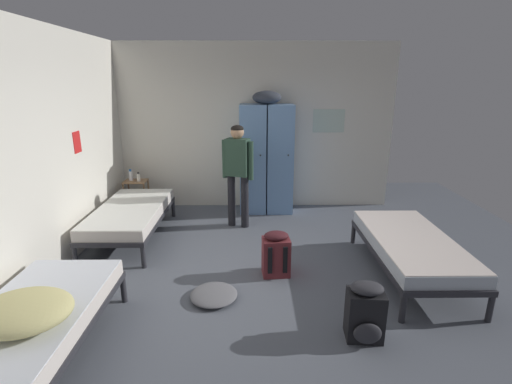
{
  "coord_description": "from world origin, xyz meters",
  "views": [
    {
      "loc": [
        -0.04,
        -4.08,
        2.25
      ],
      "look_at": [
        0.0,
        0.26,
        0.95
      ],
      "focal_mm": 26.51,
      "sensor_mm": 36.0,
      "label": 1
    }
  ],
  "objects_px": {
    "bedding_heap": "(23,311)",
    "backpack_black": "(365,313)",
    "lotion_bottle": "(139,177)",
    "backpack_maroon": "(276,254)",
    "bed_left_rear": "(130,214)",
    "bed_left_front": "(29,325)",
    "person_traveler": "(238,167)",
    "water_bottle": "(131,175)",
    "locker_bank": "(266,157)",
    "clothes_pile_grey": "(214,295)",
    "shelf_unit": "(137,193)",
    "bed_right": "(411,245)"
  },
  "relations": [
    {
      "from": "water_bottle",
      "to": "clothes_pile_grey",
      "type": "bearing_deg",
      "value": -58.86
    },
    {
      "from": "person_traveler",
      "to": "lotion_bottle",
      "type": "distance_m",
      "value": 1.87
    },
    {
      "from": "shelf_unit",
      "to": "water_bottle",
      "type": "relative_size",
      "value": 2.89
    },
    {
      "from": "shelf_unit",
      "to": "clothes_pile_grey",
      "type": "xyz_separation_m",
      "value": [
        1.61,
        -2.77,
        -0.3
      ]
    },
    {
      "from": "shelf_unit",
      "to": "backpack_black",
      "type": "height_order",
      "value": "shelf_unit"
    },
    {
      "from": "bed_left_front",
      "to": "person_traveler",
      "type": "relative_size",
      "value": 1.19
    },
    {
      "from": "person_traveler",
      "to": "lotion_bottle",
      "type": "relative_size",
      "value": 10.03
    },
    {
      "from": "bed_left_front",
      "to": "backpack_maroon",
      "type": "distance_m",
      "value": 2.54
    },
    {
      "from": "bed_left_front",
      "to": "water_bottle",
      "type": "xyz_separation_m",
      "value": [
        -0.33,
        3.76,
        0.28
      ]
    },
    {
      "from": "bed_left_rear",
      "to": "water_bottle",
      "type": "relative_size",
      "value": 9.65
    },
    {
      "from": "bed_left_rear",
      "to": "bed_right",
      "type": "bearing_deg",
      "value": -17.24
    },
    {
      "from": "bed_left_front",
      "to": "backpack_maroon",
      "type": "xyz_separation_m",
      "value": [
        2.05,
        1.49,
        -0.12
      ]
    },
    {
      "from": "clothes_pile_grey",
      "to": "bed_left_rear",
      "type": "bearing_deg",
      "value": 129.93
    },
    {
      "from": "bed_left_rear",
      "to": "bed_left_front",
      "type": "xyz_separation_m",
      "value": [
        0.0,
        -2.59,
        0.0
      ]
    },
    {
      "from": "bed_left_front",
      "to": "backpack_black",
      "type": "relative_size",
      "value": 3.45
    },
    {
      "from": "locker_bank",
      "to": "clothes_pile_grey",
      "type": "relative_size",
      "value": 4.03
    },
    {
      "from": "bed_right",
      "to": "bedding_heap",
      "type": "distance_m",
      "value": 3.9
    },
    {
      "from": "water_bottle",
      "to": "backpack_black",
      "type": "height_order",
      "value": "water_bottle"
    },
    {
      "from": "backpack_black",
      "to": "water_bottle",
      "type": "bearing_deg",
      "value": 131.98
    },
    {
      "from": "lotion_bottle",
      "to": "backpack_maroon",
      "type": "bearing_deg",
      "value": -44.71
    },
    {
      "from": "bedding_heap",
      "to": "backpack_black",
      "type": "bearing_deg",
      "value": 9.49
    },
    {
      "from": "clothes_pile_grey",
      "to": "lotion_bottle",
      "type": "bearing_deg",
      "value": 119.36
    },
    {
      "from": "bedding_heap",
      "to": "water_bottle",
      "type": "xyz_separation_m",
      "value": [
        -0.4,
        3.89,
        0.06
      ]
    },
    {
      "from": "bed_left_front",
      "to": "person_traveler",
      "type": "bearing_deg",
      "value": 63.21
    },
    {
      "from": "locker_bank",
      "to": "backpack_maroon",
      "type": "height_order",
      "value": "locker_bank"
    },
    {
      "from": "locker_bank",
      "to": "bed_left_front",
      "type": "distance_m",
      "value": 4.35
    },
    {
      "from": "bedding_heap",
      "to": "backpack_black",
      "type": "relative_size",
      "value": 1.29
    },
    {
      "from": "locker_bank",
      "to": "lotion_bottle",
      "type": "distance_m",
      "value": 2.22
    },
    {
      "from": "person_traveler",
      "to": "lotion_bottle",
      "type": "bearing_deg",
      "value": 159.73
    },
    {
      "from": "locker_bank",
      "to": "backpack_black",
      "type": "distance_m",
      "value": 3.64
    },
    {
      "from": "bed_left_front",
      "to": "clothes_pile_grey",
      "type": "height_order",
      "value": "bed_left_front"
    },
    {
      "from": "shelf_unit",
      "to": "bed_left_rear",
      "type": "distance_m",
      "value": 1.18
    },
    {
      "from": "bed_right",
      "to": "clothes_pile_grey",
      "type": "height_order",
      "value": "bed_right"
    },
    {
      "from": "shelf_unit",
      "to": "bed_right",
      "type": "bearing_deg",
      "value": -30.42
    },
    {
      "from": "bedding_heap",
      "to": "backpack_maroon",
      "type": "xyz_separation_m",
      "value": [
        1.98,
        1.63,
        -0.34
      ]
    },
    {
      "from": "locker_bank",
      "to": "person_traveler",
      "type": "height_order",
      "value": "locker_bank"
    },
    {
      "from": "backpack_black",
      "to": "bed_left_rear",
      "type": "bearing_deg",
      "value": 140.61
    },
    {
      "from": "bedding_heap",
      "to": "clothes_pile_grey",
      "type": "distance_m",
      "value": 1.78
    },
    {
      "from": "bed_right",
      "to": "bedding_heap",
      "type": "bearing_deg",
      "value": -155.78
    },
    {
      "from": "person_traveler",
      "to": "backpack_black",
      "type": "xyz_separation_m",
      "value": [
        1.22,
        -2.75,
        -0.7
      ]
    },
    {
      "from": "locker_bank",
      "to": "water_bottle",
      "type": "distance_m",
      "value": 2.36
    },
    {
      "from": "backpack_black",
      "to": "backpack_maroon",
      "type": "bearing_deg",
      "value": 121.48
    },
    {
      "from": "water_bottle",
      "to": "backpack_maroon",
      "type": "distance_m",
      "value": 3.3
    },
    {
      "from": "shelf_unit",
      "to": "backpack_maroon",
      "type": "height_order",
      "value": "shelf_unit"
    },
    {
      "from": "person_traveler",
      "to": "water_bottle",
      "type": "height_order",
      "value": "person_traveler"
    },
    {
      "from": "water_bottle",
      "to": "person_traveler",
      "type": "bearing_deg",
      "value": -20.4
    },
    {
      "from": "locker_bank",
      "to": "bed_left_rear",
      "type": "relative_size",
      "value": 1.09
    },
    {
      "from": "shelf_unit",
      "to": "water_bottle",
      "type": "distance_m",
      "value": 0.32
    },
    {
      "from": "shelf_unit",
      "to": "backpack_maroon",
      "type": "distance_m",
      "value": 3.21
    },
    {
      "from": "bed_right",
      "to": "lotion_bottle",
      "type": "xyz_separation_m",
      "value": [
        -3.8,
        2.23,
        0.26
      ]
    }
  ]
}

